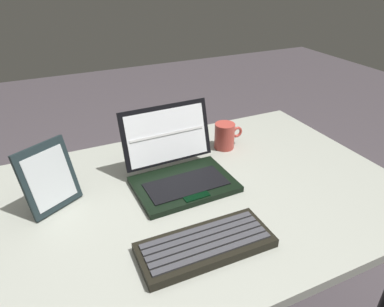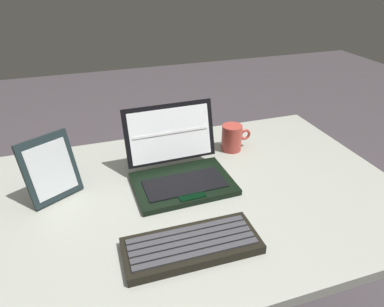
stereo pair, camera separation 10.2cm
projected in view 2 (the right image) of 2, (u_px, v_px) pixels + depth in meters
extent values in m
cube|color=gray|center=(172.00, 201.00, 1.01)|extent=(1.36, 0.81, 0.03)
cylinder|color=black|center=(281.00, 197.00, 1.64)|extent=(0.07, 0.07, 0.71)
cube|color=black|center=(183.00, 184.00, 1.04)|extent=(0.30, 0.21, 0.02)
cube|color=black|center=(185.00, 184.00, 1.03)|extent=(0.24, 0.12, 0.00)
cube|color=black|center=(192.00, 196.00, 0.97)|extent=(0.08, 0.03, 0.00)
cube|color=black|center=(170.00, 133.00, 1.09)|extent=(0.29, 0.07, 0.18)
cube|color=white|center=(171.00, 134.00, 1.09)|extent=(0.26, 0.05, 0.15)
cube|color=silver|center=(171.00, 133.00, 1.08)|extent=(0.24, 0.01, 0.01)
cube|color=black|center=(192.00, 246.00, 0.82)|extent=(0.32, 0.14, 0.02)
cube|color=#38383D|center=(197.00, 254.00, 0.77)|extent=(0.29, 0.02, 0.00)
cube|color=#38383D|center=(194.00, 248.00, 0.79)|extent=(0.29, 0.02, 0.00)
cube|color=#38383D|center=(192.00, 241.00, 0.81)|extent=(0.29, 0.02, 0.00)
cube|color=#38383D|center=(189.00, 235.00, 0.83)|extent=(0.29, 0.02, 0.00)
cube|color=#38383D|center=(186.00, 230.00, 0.84)|extent=(0.29, 0.02, 0.00)
cube|color=#1A2629|center=(50.00, 169.00, 0.96)|extent=(0.16, 0.12, 0.18)
cube|color=silver|center=(52.00, 170.00, 0.95)|extent=(0.12, 0.09, 0.14)
cube|color=#1A2629|center=(50.00, 188.00, 1.01)|extent=(0.02, 0.02, 0.03)
cylinder|color=#A93D34|center=(232.00, 138.00, 1.23)|extent=(0.07, 0.07, 0.09)
torus|color=#A93D34|center=(245.00, 135.00, 1.24)|extent=(0.04, 0.01, 0.04)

